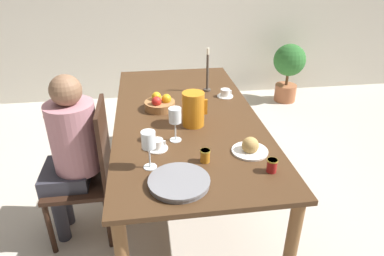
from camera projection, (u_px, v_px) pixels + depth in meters
The scene contains 16 objects.
ground_plane at pixel (187, 198), 2.78m from camera, with size 20.00×20.00×0.00m, color beige.
dining_table at pixel (186, 125), 2.47m from camera, with size 0.99×2.04×0.76m.
chair_person_side at pixel (90, 171), 2.26m from camera, with size 0.42×0.42×0.97m.
person_seated at pixel (71, 147), 2.18m from camera, with size 0.39×0.41×1.16m.
red_pitcher at pixel (193, 109), 2.23m from camera, with size 0.17×0.15×0.23m.
wine_glass_water at pixel (175, 117), 2.03m from camera, with size 0.08×0.08×0.22m.
wine_glass_juice at pixel (149, 142), 1.77m from camera, with size 0.08×0.08×0.22m.
teacup_near_person at pixel (157, 145), 2.00m from camera, with size 0.13×0.13×0.06m.
teacup_across at pixel (225, 94), 2.71m from camera, with size 0.13×0.13×0.06m.
serving_tray at pixel (179, 182), 1.70m from camera, with size 0.31×0.31×0.03m.
bread_plate at pixel (250, 147), 1.97m from camera, with size 0.21×0.21×0.10m.
jam_jar_amber at pixel (272, 165), 1.79m from camera, with size 0.06×0.06×0.07m.
jam_jar_red at pixel (205, 155), 1.87m from camera, with size 0.06×0.06×0.07m.
fruit_bowl at pixel (160, 104), 2.49m from camera, with size 0.22×0.22×0.12m.
candlestick_tall at pixel (207, 74), 2.77m from camera, with size 0.06×0.06×0.36m.
potted_plant at pixel (289, 67), 4.37m from camera, with size 0.40×0.40×0.75m.
Camera 1 is at (-0.27, -2.18, 1.80)m, focal length 32.00 mm.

